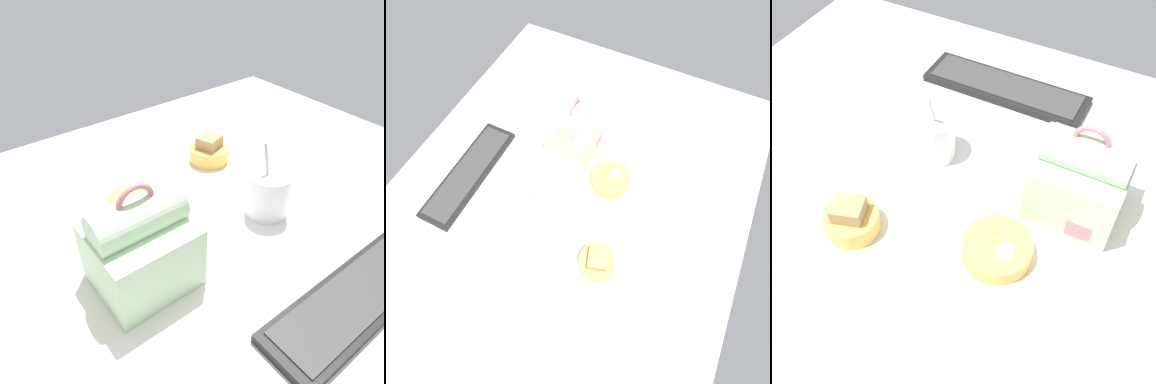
{
  "view_description": "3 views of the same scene",
  "coord_description": "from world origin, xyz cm",
  "views": [
    {
      "loc": [
        40.13,
        47.42,
        55.42
      ],
      "look_at": [
        0.9,
        -3.42,
        7.0
      ],
      "focal_mm": 35.0,
      "sensor_mm": 36.0,
      "label": 1
    },
    {
      "loc": [
        -35.86,
        -21.3,
        88.53
      ],
      "look_at": [
        0.9,
        -3.42,
        7.0
      ],
      "focal_mm": 28.0,
      "sensor_mm": 36.0,
      "label": 2
    },
    {
      "loc": [
        27.54,
        -54.29,
        76.33
      ],
      "look_at": [
        0.9,
        -3.42,
        7.0
      ],
      "focal_mm": 45.0,
      "sensor_mm": 36.0,
      "label": 3
    }
  ],
  "objects": [
    {
      "name": "desk_surface",
      "position": [
        0.0,
        0.0,
        1.0
      ],
      "size": [
        140.0,
        110.0,
        2.0
      ],
      "color": "silver",
      "rests_on": "ground"
    },
    {
      "name": "soup_cup",
      "position": [
        -11.68,
        6.84,
        7.26
      ],
      "size": [
        9.2,
        9.2,
        16.79
      ],
      "color": "silver",
      "rests_on": "desk_surface"
    },
    {
      "name": "lunch_bag",
      "position": [
        19.66,
        6.77,
        10.04
      ],
      "size": [
        16.54,
        15.38,
        21.11
      ],
      "color": "#B7D6AD",
      "rests_on": "desk_surface"
    },
    {
      "name": "keyboard",
      "position": [
        -6.72,
        32.93,
        3.02
      ],
      "size": [
        39.85,
        11.13,
        2.1
      ],
      "color": "black",
      "rests_on": "desk_surface"
    },
    {
      "name": "bento_bowl_snacks",
      "position": [
        11.04,
        -10.06,
        3.99
      ],
      "size": [
        12.78,
        12.78,
        5.35
      ],
      "color": "#EAB24C",
      "rests_on": "desk_surface"
    },
    {
      "name": "bento_bowl_sandwich",
      "position": [
        -15.41,
        -17.2,
        4.66
      ],
      "size": [
        10.3,
        10.3,
        7.13
      ],
      "color": "#EAB24C",
      "rests_on": "desk_surface"
    }
  ]
}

